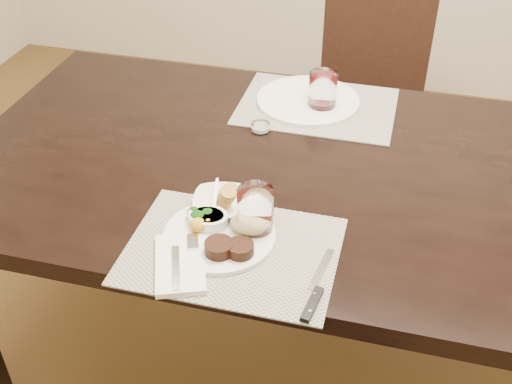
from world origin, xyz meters
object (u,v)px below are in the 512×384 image
(dinner_plate, at_px, (224,234))
(steak_knife, at_px, (314,295))
(chair_far, at_px, (369,92))
(cracker_bowl, at_px, (222,204))
(wine_glass_near, at_px, (255,213))
(far_plate, at_px, (308,101))

(dinner_plate, relative_size, steak_knife, 1.13)
(chair_far, relative_size, steak_knife, 4.02)
(chair_far, height_order, steak_knife, chair_far)
(steak_knife, distance_m, cracker_bowl, 0.34)
(wine_glass_near, height_order, far_plate, wine_glass_near)
(steak_knife, height_order, wine_glass_near, wine_glass_near)
(wine_glass_near, bearing_deg, cracker_bowl, 150.86)
(steak_knife, bearing_deg, dinner_plate, 159.77)
(chair_far, bearing_deg, cracker_bowl, -101.40)
(dinner_plate, distance_m, far_plate, 0.67)
(chair_far, xyz_separation_m, dinner_plate, (-0.20, -1.27, 0.26))
(cracker_bowl, distance_m, wine_glass_near, 0.11)
(wine_glass_near, relative_size, far_plate, 0.37)
(wine_glass_near, bearing_deg, dinner_plate, -142.32)
(dinner_plate, xyz_separation_m, cracker_bowl, (-0.03, 0.10, 0.00))
(far_plate, bearing_deg, steak_knife, -78.11)
(wine_glass_near, bearing_deg, chair_far, 83.38)
(dinner_plate, xyz_separation_m, far_plate, (0.06, 0.67, -0.01))
(steak_knife, distance_m, far_plate, 0.81)
(chair_far, relative_size, dinner_plate, 3.57)
(chair_far, height_order, cracker_bowl, chair_far)
(steak_knife, height_order, far_plate, far_plate)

